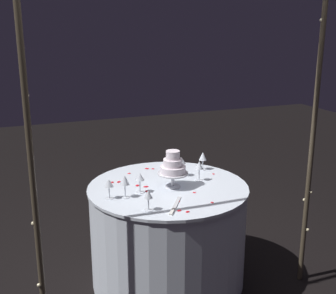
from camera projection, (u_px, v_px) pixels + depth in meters
name	position (u px, v px, depth m)	size (l,w,h in m)	color
ground_plane	(168.00, 279.00, 3.34)	(12.00, 12.00, 0.00)	black
decorative_arch	(190.00, 107.00, 2.63)	(1.96, 0.06, 2.18)	#473D2D
main_table	(168.00, 234.00, 3.23)	(1.16, 1.16, 0.77)	silver
tiered_cake	(173.00, 167.00, 3.07)	(0.22, 0.22, 0.27)	silver
wine_glass_0	(203.00, 157.00, 3.46)	(0.06, 0.06, 0.15)	silver
wine_glass_1	(181.00, 162.00, 3.30)	(0.07, 0.07, 0.15)	silver
wine_glass_2	(148.00, 196.00, 2.69)	(0.06, 0.06, 0.13)	silver
wine_glass_3	(125.00, 181.00, 2.89)	(0.06, 0.06, 0.16)	silver
wine_glass_4	(140.00, 178.00, 2.98)	(0.06, 0.06, 0.14)	silver
wine_glass_5	(199.00, 166.00, 3.21)	(0.06, 0.06, 0.15)	silver
wine_glass_6	(109.00, 184.00, 2.87)	(0.06, 0.06, 0.14)	silver
cake_knife	(175.00, 207.00, 2.76)	(0.18, 0.26, 0.01)	silver
rose_petal_0	(141.00, 178.00, 3.29)	(0.04, 0.03, 0.00)	red
rose_petal_1	(172.00, 168.00, 3.52)	(0.04, 0.03, 0.00)	red
rose_petal_2	(179.00, 210.00, 2.71)	(0.03, 0.02, 0.00)	red
rose_petal_3	(112.00, 182.00, 3.20)	(0.03, 0.02, 0.00)	red
rose_petal_4	(174.00, 166.00, 3.56)	(0.03, 0.02, 0.00)	red
rose_petal_5	(147.00, 169.00, 3.50)	(0.04, 0.03, 0.00)	red
rose_petal_6	(129.00, 173.00, 3.39)	(0.03, 0.02, 0.00)	red
rose_petal_7	(178.00, 202.00, 2.85)	(0.03, 0.02, 0.00)	red
rose_petal_8	(146.00, 187.00, 3.11)	(0.04, 0.03, 0.00)	red
rose_petal_9	(194.00, 192.00, 3.00)	(0.03, 0.02, 0.00)	red
rose_petal_10	(119.00, 182.00, 3.21)	(0.04, 0.03, 0.00)	red
rose_petal_11	(175.00, 165.00, 3.59)	(0.03, 0.02, 0.00)	red
rose_petal_12	(137.00, 185.00, 3.13)	(0.04, 0.03, 0.00)	red
rose_petal_13	(188.00, 212.00, 2.69)	(0.03, 0.02, 0.00)	red
rose_petal_14	(168.00, 168.00, 3.53)	(0.04, 0.03, 0.00)	red
rose_petal_15	(212.00, 202.00, 2.83)	(0.02, 0.02, 0.00)	red
rose_petal_16	(213.00, 174.00, 3.38)	(0.02, 0.02, 0.00)	red
rose_petal_17	(147.00, 191.00, 3.02)	(0.04, 0.02, 0.00)	red
rose_petal_18	(153.00, 169.00, 3.50)	(0.03, 0.02, 0.00)	red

